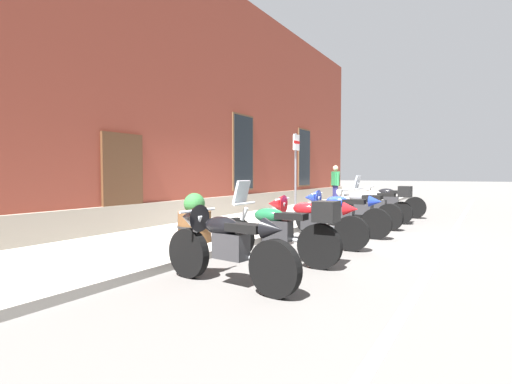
{
  "coord_description": "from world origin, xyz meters",
  "views": [
    {
      "loc": [
        -8.4,
        -3.92,
        1.41
      ],
      "look_at": [
        -0.93,
        0.57,
        0.99
      ],
      "focal_mm": 27.34,
      "sensor_mm": 36.0,
      "label": 1
    }
  ],
  "objects": [
    {
      "name": "ground_plane",
      "position": [
        0.0,
        0.0,
        0.0
      ],
      "size": [
        140.0,
        140.0,
        0.0
      ],
      "primitive_type": "plane",
      "color": "#565451"
    },
    {
      "name": "motorcycle_grey_naked",
      "position": [
        1.56,
        -1.1,
        0.49
      ],
      "size": [
        0.62,
        2.1,
        0.99
      ],
      "color": "black",
      "rests_on": "ground_plane"
    },
    {
      "name": "sidewalk",
      "position": [
        0.0,
        1.57,
        0.06
      ],
      "size": [
        30.8,
        3.13,
        0.12
      ],
      "primitive_type": "cube",
      "color": "gray",
      "rests_on": "ground_plane"
    },
    {
      "name": "lane_stripe",
      "position": [
        0.0,
        -3.2,
        0.0
      ],
      "size": [
        30.8,
        0.12,
        0.01
      ],
      "primitive_type": "cube",
      "color": "silver",
      "rests_on": "ground_plane"
    },
    {
      "name": "pedestrian_striped_shirt",
      "position": [
        6.97,
        1.5,
        1.02
      ],
      "size": [
        0.51,
        0.52,
        1.61
      ],
      "color": "#1E1E4C",
      "rests_on": "sidewalk"
    },
    {
      "name": "motorcycle_silver_touring",
      "position": [
        2.91,
        -1.26,
        0.56
      ],
      "size": [
        0.62,
        2.0,
        1.35
      ],
      "color": "black",
      "rests_on": "ground_plane"
    },
    {
      "name": "motorcycle_blue_sport",
      "position": [
        -0.01,
        -1.03,
        0.56
      ],
      "size": [
        0.62,
        2.18,
        1.03
      ],
      "color": "black",
      "rests_on": "ground_plane"
    },
    {
      "name": "motorcycle_red_sport",
      "position": [
        -1.57,
        -0.95,
        0.54
      ],
      "size": [
        0.62,
        2.19,
        0.99
      ],
      "color": "black",
      "rests_on": "ground_plane"
    },
    {
      "name": "motorcycle_green_touring",
      "position": [
        -3.06,
        -1.17,
        0.54
      ],
      "size": [
        0.62,
        2.15,
        1.29
      ],
      "color": "black",
      "rests_on": "ground_plane"
    },
    {
      "name": "motorcycle_black_sport",
      "position": [
        -4.47,
        -1.09,
        0.55
      ],
      "size": [
        0.62,
        2.08,
        1.0
      ],
      "color": "black",
      "rests_on": "ground_plane"
    },
    {
      "name": "barrel_planter",
      "position": [
        -2.73,
        0.84,
        0.5
      ],
      "size": [
        0.65,
        0.65,
        0.92
      ],
      "color": "brown",
      "rests_on": "sidewalk"
    },
    {
      "name": "parking_sign",
      "position": [
        1.56,
        0.75,
        1.68
      ],
      "size": [
        0.36,
        0.07,
        2.41
      ],
      "color": "#4C4C51",
      "rests_on": "sidewalk"
    },
    {
      "name": "brick_pub_facade",
      "position": [
        0.0,
        6.66,
        3.58
      ],
      "size": [
        24.8,
        7.15,
        7.18
      ],
      "color": "brown",
      "rests_on": "ground_plane"
    },
    {
      "name": "motorcycle_black_naked",
      "position": [
        4.52,
        -1.15,
        0.49
      ],
      "size": [
        0.62,
        2.21,
        0.99
      ],
      "color": "black",
      "rests_on": "ground_plane"
    }
  ]
}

